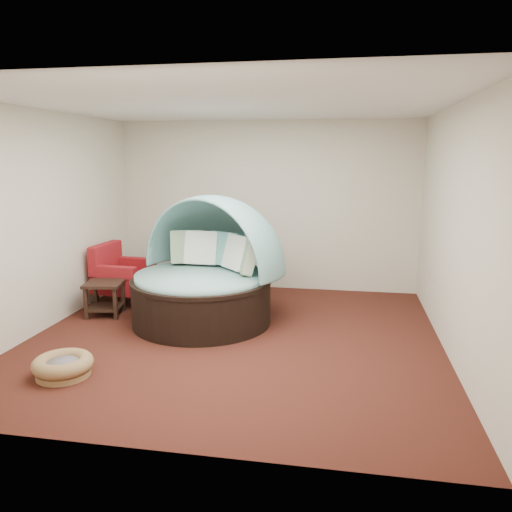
% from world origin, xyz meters
% --- Properties ---
extents(floor, '(5.00, 5.00, 0.00)m').
position_xyz_m(floor, '(0.00, 0.00, 0.00)').
color(floor, '#461C14').
rests_on(floor, ground).
extents(wall_back, '(5.00, 0.00, 5.00)m').
position_xyz_m(wall_back, '(0.00, 2.50, 1.40)').
color(wall_back, beige).
rests_on(wall_back, floor).
extents(wall_front, '(5.00, 0.00, 5.00)m').
position_xyz_m(wall_front, '(0.00, -2.50, 1.40)').
color(wall_front, beige).
rests_on(wall_front, floor).
extents(wall_left, '(0.00, 5.00, 5.00)m').
position_xyz_m(wall_left, '(-2.50, 0.00, 1.40)').
color(wall_left, beige).
rests_on(wall_left, floor).
extents(wall_right, '(0.00, 5.00, 5.00)m').
position_xyz_m(wall_right, '(2.50, 0.00, 1.40)').
color(wall_right, beige).
rests_on(wall_right, floor).
extents(ceiling, '(5.00, 5.00, 0.00)m').
position_xyz_m(ceiling, '(0.00, 0.00, 2.80)').
color(ceiling, white).
rests_on(ceiling, wall_back).
extents(canopy_daybed, '(2.50, 2.47, 1.72)m').
position_xyz_m(canopy_daybed, '(-0.52, 0.58, 0.80)').
color(canopy_daybed, black).
rests_on(canopy_daybed, floor).
extents(pet_basket, '(0.76, 0.76, 0.21)m').
position_xyz_m(pet_basket, '(-1.49, -1.41, 0.11)').
color(pet_basket, olive).
rests_on(pet_basket, floor).
extents(red_armchair, '(0.83, 0.83, 0.91)m').
position_xyz_m(red_armchair, '(-2.06, 1.21, 0.42)').
color(red_armchair, black).
rests_on(red_armchair, floor).
extents(side_table, '(0.58, 0.58, 0.48)m').
position_xyz_m(side_table, '(-2.00, 0.54, 0.31)').
color(side_table, black).
rests_on(side_table, floor).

